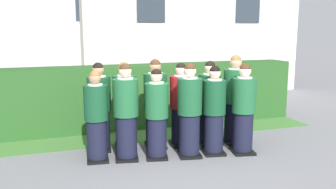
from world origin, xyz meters
TOP-DOWN VIEW (x-y plane):
  - ground_plane at (0.00, 0.00)m, footprint 60.00×60.00m
  - student_front_row_0 at (-1.29, 0.21)m, footprint 0.40×0.48m
  - student_front_row_1 at (-0.80, 0.13)m, footprint 0.46×0.53m
  - student_front_row_2 at (-0.30, 0.02)m, footprint 0.45×0.51m
  - student_front_row_3 at (0.27, -0.07)m, footprint 0.45×0.55m
  - student_front_row_4 at (0.73, -0.10)m, footprint 0.43×0.50m
  - student_front_row_5 at (1.25, -0.23)m, footprint 0.45×0.52m
  - student_rear_row_0 at (-1.16, 0.74)m, footprint 0.44×0.54m
  - student_rear_row_1 at (-0.70, 0.72)m, footprint 0.43×0.51m
  - student_rear_row_2 at (-0.14, 0.59)m, footprint 0.45×0.53m
  - student_in_red_blazer at (0.34, 0.52)m, footprint 0.41×0.49m
  - student_rear_row_4 at (0.89, 0.42)m, footprint 0.45×0.54m
  - student_rear_row_5 at (1.40, 0.37)m, footprint 0.46×0.54m
  - hedge at (0.00, 2.13)m, footprint 7.36×0.70m
  - lawn_strip at (0.00, 1.33)m, footprint 7.36×0.90m

SIDE VIEW (x-z plane):
  - ground_plane at x=0.00m, z-range 0.00..0.00m
  - lawn_strip at x=0.00m, z-range 0.00..0.01m
  - hedge at x=0.00m, z-range 0.00..1.40m
  - student_front_row_0 at x=-1.29m, z-range -0.04..1.50m
  - student_front_row_2 at x=-0.30m, z-range -0.04..1.51m
  - student_front_row_4 at x=0.73m, z-range -0.04..1.54m
  - student_in_red_blazer at x=0.34m, z-range -0.04..1.55m
  - student_front_row_5 at x=1.25m, z-range -0.04..1.57m
  - student_rear_row_4 at x=0.89m, z-range -0.04..1.58m
  - student_rear_row_0 at x=-1.16m, z-range -0.04..1.58m
  - student_rear_row_1 at x=-0.70m, z-range -0.04..1.58m
  - student_front_row_3 at x=0.27m, z-range -0.04..1.60m
  - student_front_row_1 at x=-0.80m, z-range -0.04..1.61m
  - student_rear_row_2 at x=-0.14m, z-range -0.04..1.62m
  - student_rear_row_5 at x=1.40m, z-range -0.04..1.68m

